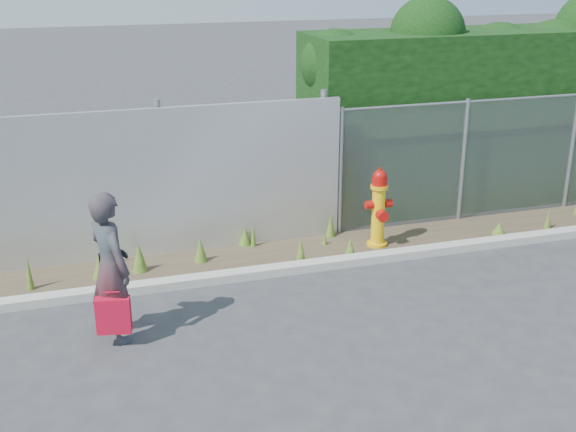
% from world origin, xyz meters
% --- Properties ---
extents(ground, '(80.00, 80.00, 0.00)m').
position_xyz_m(ground, '(0.00, 0.00, 0.00)').
color(ground, '#363639').
rests_on(ground, ground).
extents(curb, '(16.00, 0.22, 0.12)m').
position_xyz_m(curb, '(0.00, 1.80, 0.06)').
color(curb, '#AAA799').
rests_on(curb, ground).
extents(weed_strip, '(16.00, 1.30, 0.51)m').
position_xyz_m(weed_strip, '(-0.43, 2.41, 0.10)').
color(weed_strip, '#453727').
rests_on(weed_strip, ground).
extents(corrugated_fence, '(8.50, 0.21, 2.30)m').
position_xyz_m(corrugated_fence, '(-3.25, 3.01, 1.10)').
color(corrugated_fence, '#B4B6BC').
rests_on(corrugated_fence, ground).
extents(chainlink_fence, '(6.50, 0.07, 2.05)m').
position_xyz_m(chainlink_fence, '(4.25, 3.00, 1.03)').
color(chainlink_fence, gray).
rests_on(chainlink_fence, ground).
extents(hedge, '(7.43, 1.81, 3.65)m').
position_xyz_m(hedge, '(4.57, 4.02, 1.89)').
color(hedge, black).
rests_on(hedge, ground).
extents(fire_hydrant, '(0.42, 0.37, 1.25)m').
position_xyz_m(fire_hydrant, '(1.41, 2.31, 0.61)').
color(fire_hydrant, yellow).
rests_on(fire_hydrant, ground).
extents(woman, '(0.65, 0.77, 1.79)m').
position_xyz_m(woman, '(-2.63, 0.66, 0.89)').
color(woman, '#0D4F56').
rests_on(woman, ground).
extents(red_tote_bag, '(0.39, 0.14, 0.50)m').
position_xyz_m(red_tote_bag, '(-2.65, 0.44, 0.41)').
color(red_tote_bag, '#BB0A2A').
extents(black_shoulder_bag, '(0.21, 0.09, 0.16)m').
position_xyz_m(black_shoulder_bag, '(-2.64, 0.80, 0.93)').
color(black_shoulder_bag, black).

